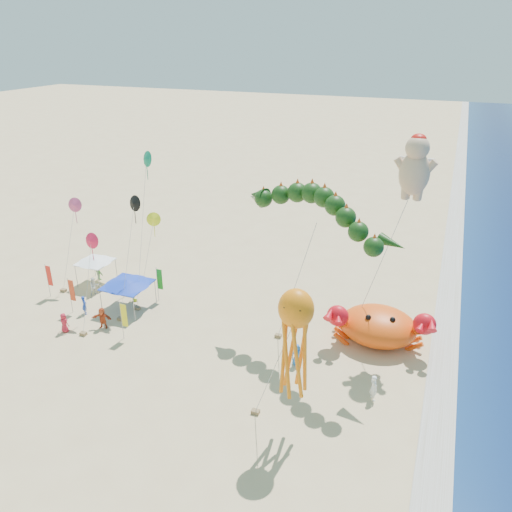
{
  "coord_description": "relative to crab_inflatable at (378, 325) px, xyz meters",
  "views": [
    {
      "loc": [
        10.32,
        -29.18,
        21.6
      ],
      "look_at": [
        -2.0,
        2.0,
        6.5
      ],
      "focal_mm": 35.0,
      "sensor_mm": 36.0,
      "label": 1
    }
  ],
  "objects": [
    {
      "name": "ground",
      "position": [
        -7.11,
        -3.93,
        -1.5
      ],
      "size": [
        320.0,
        320.0,
        0.0
      ],
      "primitive_type": "plane",
      "color": "#D1B784",
      "rests_on": "ground"
    },
    {
      "name": "cherub_kite",
      "position": [
        1.03,
        1.5,
        11.88
      ],
      "size": [
        4.37,
        2.4,
        15.54
      ],
      "color": "#DEB087",
      "rests_on": "ground"
    },
    {
      "name": "dragon_kite",
      "position": [
        -4.79,
        -2.12,
        8.87
      ],
      "size": [
        12.3,
        6.78,
        11.73
      ],
      "color": "#12340E",
      "rests_on": "ground"
    },
    {
      "name": "feather_flags",
      "position": [
        -22.27,
        -3.86,
        0.51
      ],
      "size": [
        10.64,
        6.24,
        3.2
      ],
      "color": "gray",
      "rests_on": "ground"
    },
    {
      "name": "octopus_kite",
      "position": [
        -3.21,
        -11.13,
        5.16
      ],
      "size": [
        3.73,
        1.75,
        9.41
      ],
      "color": "orange",
      "rests_on": "ground"
    },
    {
      "name": "foam_strip",
      "position": [
        4.89,
        -3.93,
        -1.49
      ],
      "size": [
        320.0,
        320.0,
        0.0
      ],
      "primitive_type": "plane",
      "color": "silver",
      "rests_on": "ground"
    },
    {
      "name": "canopy_white",
      "position": [
        -25.92,
        0.18,
        0.94
      ],
      "size": [
        3.07,
        3.07,
        2.71
      ],
      "color": "gray",
      "rests_on": "ground"
    },
    {
      "name": "beachgoers",
      "position": [
        -19.4,
        -3.56,
        -0.63
      ],
      "size": [
        28.16,
        9.32,
        1.83
      ],
      "color": "blue",
      "rests_on": "ground"
    },
    {
      "name": "small_kites",
      "position": [
        -21.95,
        -0.64,
        5.96
      ],
      "size": [
        8.93,
        11.0,
        12.95
      ],
      "color": "#F41B47",
      "rests_on": "ground"
    },
    {
      "name": "crab_inflatable",
      "position": [
        0.0,
        0.0,
        0.0
      ],
      "size": [
        7.76,
        5.73,
        3.4
      ],
      "color": "#FC4F0D",
      "rests_on": "ground"
    },
    {
      "name": "canopy_blue",
      "position": [
        -20.47,
        -2.56,
        0.95
      ],
      "size": [
        3.81,
        3.81,
        2.71
      ],
      "color": "gray",
      "rests_on": "ground"
    }
  ]
}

